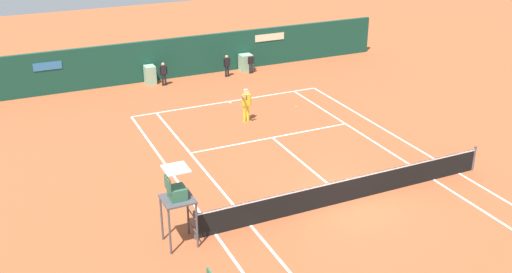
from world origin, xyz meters
The scene contains 9 objects.
ground_plane centered at (0.00, 0.58, 0.00)m, with size 80.00×80.00×0.01m.
tennis_net centered at (0.00, 0.00, 0.51)m, with size 12.10×0.10×1.07m.
sponsor_back_wall centered at (0.02, 16.97, 1.16)m, with size 25.00×1.02×2.40m.
umpire_chair centered at (-6.55, -0.02, 1.79)m, with size 1.00×1.00×2.76m.
player_on_baseline centered at (-0.28, 8.73, 1.00)m, with size 0.65×0.70×1.88m.
ball_kid_right_post centered at (-2.37, 15.77, 0.79)m, with size 0.46×0.20×1.38m.
ball_kid_centre_post centered at (3.16, 15.77, 0.71)m, with size 0.41×0.17×1.23m.
ball_kid_left_post centered at (1.57, 15.77, 0.78)m, with size 0.45×0.19×1.35m.
tennis_ball_by_sideline centered at (2.88, 9.41, 0.03)m, with size 0.07×0.07×0.07m, color #CCE033.
Camera 1 is at (-11.03, -15.64, 10.90)m, focal length 40.85 mm.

